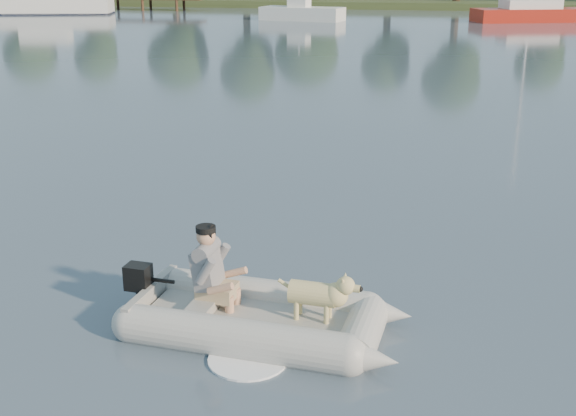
% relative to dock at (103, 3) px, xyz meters
% --- Properties ---
extents(water, '(160.00, 160.00, 0.00)m').
position_rel_dock_xyz_m(water, '(26.00, -52.00, -0.52)').
color(water, slate).
rests_on(water, ground).
extents(shore_bank, '(160.00, 12.00, 0.70)m').
position_rel_dock_xyz_m(shore_bank, '(26.00, 10.00, -0.27)').
color(shore_bank, '#47512D').
rests_on(shore_bank, water).
extents(dock, '(18.00, 2.00, 1.04)m').
position_rel_dock_xyz_m(dock, '(0.00, 0.00, 0.00)').
color(dock, '#4C331E').
rests_on(dock, water).
extents(dinghy, '(4.37, 3.06, 1.26)m').
position_rel_dock_xyz_m(dinghy, '(26.70, -52.48, 0.01)').
color(dinghy, '#A5A5A0').
rests_on(dinghy, water).
extents(man, '(0.70, 0.61, 0.97)m').
position_rel_dock_xyz_m(man, '(26.08, -52.38, 0.18)').
color(man, slate).
rests_on(man, dinghy).
extents(dog, '(0.86, 0.37, 0.56)m').
position_rel_dock_xyz_m(dog, '(27.29, -52.48, -0.05)').
color(dog, '#CBBB75').
rests_on(dog, dinghy).
extents(outboard_motor, '(0.39, 0.29, 0.71)m').
position_rel_dock_xyz_m(outboard_motor, '(25.20, -52.36, -0.24)').
color(outboard_motor, black).
rests_on(outboard_motor, dinghy).
extents(motorboat, '(6.26, 3.37, 2.51)m').
position_rel_dock_xyz_m(motorboat, '(18.97, -8.49, 0.62)').
color(motorboat, white).
rests_on(motorboat, water).
extents(sailboat, '(9.04, 5.26, 11.91)m').
position_rel_dock_xyz_m(sailboat, '(34.82, -6.17, 0.00)').
color(sailboat, '#A41F12').
rests_on(sailboat, water).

